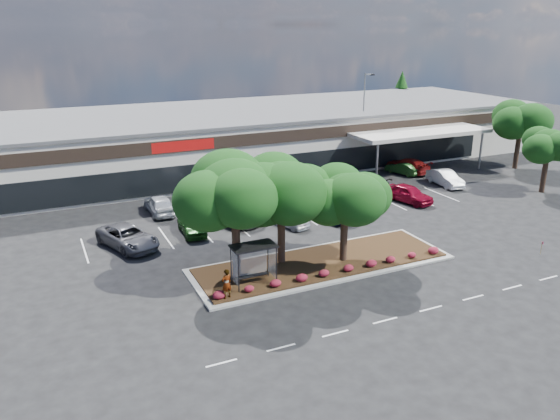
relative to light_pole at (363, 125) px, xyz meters
name	(u,v)px	position (x,y,z in m)	size (l,w,h in m)	color
ground	(380,283)	(-16.00, -26.88, -4.68)	(160.00, 160.00, 0.00)	black
retail_store	(212,139)	(-15.93, 7.03, -1.52)	(80.40, 25.20, 6.25)	silver
landscape_island	(322,263)	(-18.00, -22.88, -4.55)	(18.00, 6.00, 0.26)	#9E9E99
lane_markings	(303,230)	(-16.14, -16.45, -4.67)	(33.12, 20.06, 0.01)	silver
shrub_row	(338,270)	(-18.00, -24.98, -4.17)	(17.00, 0.80, 0.50)	maroon
bus_shelter	(253,253)	(-23.50, -23.93, -2.37)	(2.75, 1.55, 2.59)	black
island_tree_west	(235,217)	(-24.00, -22.38, -0.47)	(7.20, 7.20, 7.89)	#12330F
island_tree_mid	(281,211)	(-20.50, -21.68, -0.76)	(6.60, 6.60, 7.32)	#12330F
island_tree_east	(345,215)	(-16.50, -23.18, -1.17)	(5.80, 5.80, 6.50)	#12330F
tree_east_near	(546,160)	(10.00, -16.88, -1.42)	(5.60, 5.60, 6.51)	#12330F
tree_east_far	(519,135)	(15.00, -8.88, -0.87)	(6.40, 6.40, 7.62)	#12330F
conifer_north_east	(401,100)	(18.00, 17.12, -0.18)	(3.96, 3.96, 9.00)	#12330F
person_waiting	(226,284)	(-25.66, -25.11, -3.50)	(0.67, 0.44, 1.85)	#594C47
light_pole	(363,125)	(0.00, 0.00, 0.00)	(1.42, 0.75, 10.51)	#9E9E99
survey_stake	(542,246)	(-2.85, -27.88, -4.06)	(0.08, 0.14, 0.96)	#97794F
car_0	(128,237)	(-29.45, -14.05, -3.89)	(2.62, 5.69, 1.58)	#55565C
car_1	(192,225)	(-24.39, -13.39, -3.95)	(1.72, 4.27, 1.45)	#174315
car_2	(231,212)	(-20.65, -12.16, -3.85)	(2.75, 5.97, 1.66)	#595A61
car_3	(289,218)	(-16.69, -15.01, -4.02)	(1.57, 3.89, 1.33)	silver
car_5	(330,210)	(-12.83, -14.91, -3.94)	(2.45, 5.31, 1.47)	navy
car_6	(358,200)	(-9.10, -13.45, -3.93)	(2.09, 5.14, 1.49)	white
car_7	(409,194)	(-3.93, -13.97, -3.86)	(1.93, 4.79, 1.63)	maroon
car_8	(445,178)	(2.89, -11.07, -3.90)	(1.65, 4.72, 1.56)	silver
car_9	(160,204)	(-25.57, -7.48, -3.85)	(1.96, 4.87, 1.66)	#A5A9B1
car_10	(202,203)	(-22.10, -8.51, -3.86)	(1.72, 4.94, 1.63)	white
car_11	(220,194)	(-19.63, -6.26, -4.00)	(1.90, 4.68, 1.36)	black
car_12	(240,189)	(-17.48, -5.71, -3.99)	(1.94, 4.77, 1.39)	white
car_13	(284,184)	(-13.04, -6.31, -3.84)	(2.35, 5.78, 1.68)	navy
car_14	(337,187)	(-8.64, -8.96, -3.97)	(1.98, 4.87, 1.41)	white
car_15	(364,182)	(-5.44, -8.91, -3.91)	(2.16, 5.31, 1.54)	black
car_16	(407,165)	(2.68, -5.15, -3.88)	(2.23, 5.50, 1.60)	maroon
car_17	(403,168)	(1.72, -5.63, -4.02)	(1.40, 4.01, 1.32)	#204D1C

